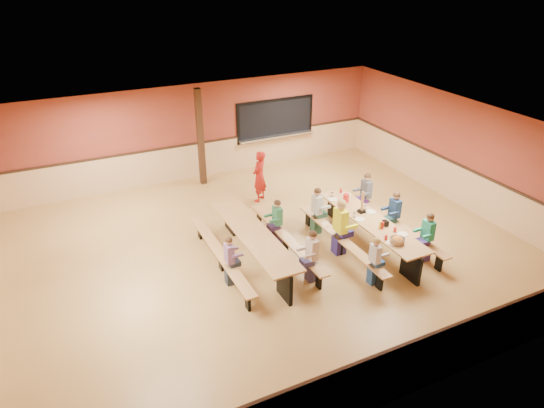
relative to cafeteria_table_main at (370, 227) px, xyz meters
name	(u,v)px	position (x,y,z in m)	size (l,w,h in m)	color
ground	(269,249)	(-2.27, 0.93, -0.53)	(12.00, 12.00, 0.00)	olive
room_envelope	(269,224)	(-2.27, 0.93, 0.16)	(12.04, 10.04, 3.02)	brown
kitchen_pass_through	(275,121)	(0.33, 5.89, 0.96)	(2.78, 0.28, 1.38)	black
structural_post	(200,138)	(-2.47, 5.33, 0.97)	(0.18, 0.18, 3.00)	black
cafeteria_table_main	(370,227)	(0.00, 0.00, 0.00)	(1.91, 3.70, 0.74)	#B17B46
cafeteria_table_second	(254,242)	(-2.80, 0.60, 0.00)	(1.91, 3.70, 0.74)	#B17B46
seated_child_white_left	(374,261)	(-0.83, -1.31, 0.03)	(0.33, 0.27, 1.12)	silver
seated_adult_yellow	(340,227)	(-0.83, 0.05, 0.17)	(0.46, 0.37, 1.39)	#ECF31A
seated_child_grey_left	(317,211)	(-0.83, 1.13, 0.09)	(0.38, 0.31, 1.24)	#BCBCBC
seated_child_teal_right	(427,237)	(0.83, -1.07, 0.08)	(0.37, 0.30, 1.21)	#229D79
seated_child_navy_right	(394,215)	(0.83, 0.12, 0.09)	(0.38, 0.31, 1.23)	navy
seated_child_char_right	(366,195)	(0.83, 1.33, 0.10)	(0.39, 0.32, 1.25)	#4F525A
seated_child_purple_sec	(230,261)	(-3.62, 0.03, 0.05)	(0.34, 0.28, 1.15)	slate
seated_child_green_sec	(277,223)	(-1.97, 1.07, 0.07)	(0.36, 0.29, 1.19)	#2D7049
seated_child_tan_sec	(312,256)	(-1.97, -0.63, 0.09)	(0.38, 0.31, 1.22)	beige
standing_woman	(259,176)	(-1.37, 3.46, 0.23)	(0.55, 0.36, 1.52)	#A91913
punch_pitcher	(346,198)	(-0.01, 1.05, 0.32)	(0.16, 0.16, 0.22)	red
chip_bowl	(397,240)	(-0.12, -1.15, 0.29)	(0.32, 0.32, 0.15)	orange
napkin_dispenser	(385,223)	(0.13, -0.40, 0.28)	(0.10, 0.14, 0.13)	black
condiment_mustard	(380,225)	(-0.04, -0.43, 0.30)	(0.06, 0.06, 0.17)	yellow
condiment_ketchup	(383,225)	(-0.01, -0.48, 0.30)	(0.06, 0.06, 0.17)	#B2140F
table_paddle	(362,207)	(0.01, 0.39, 0.35)	(0.16, 0.16, 0.56)	black
place_settings	(371,217)	(0.00, 0.00, 0.27)	(0.65, 3.30, 0.11)	beige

